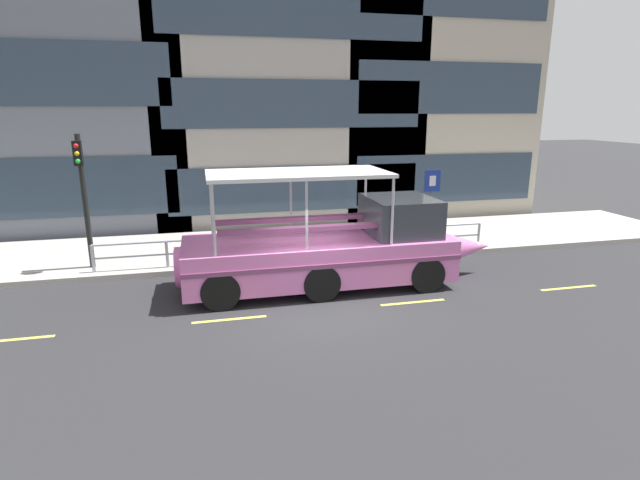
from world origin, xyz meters
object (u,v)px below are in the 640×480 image
at_px(parking_sign, 431,194).
at_px(duck_tour_boat, 336,249).
at_px(traffic_light_pole, 83,189).
at_px(pedestrian_near_bow, 393,214).

relative_size(parking_sign, duck_tour_boat, 0.29).
height_order(traffic_light_pole, pedestrian_near_bow, traffic_light_pole).
relative_size(duck_tour_boat, pedestrian_near_bow, 5.58).
bearing_deg(pedestrian_near_bow, parking_sign, -31.71).
distance_m(duck_tour_boat, pedestrian_near_bow, 4.79).
bearing_deg(pedestrian_near_bow, duck_tour_boat, -130.94).
bearing_deg(pedestrian_near_bow, traffic_light_pole, -175.22).
distance_m(traffic_light_pole, pedestrian_near_bow, 10.40).
relative_size(traffic_light_pole, parking_sign, 1.51).
bearing_deg(traffic_light_pole, pedestrian_near_bow, 4.78).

